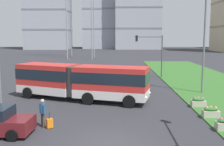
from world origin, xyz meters
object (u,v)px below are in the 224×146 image
at_px(articulated_bus, 80,81).
at_px(apartment_tower_west, 48,2).
at_px(rolling_suitcase, 50,123).
at_px(streetlight_median, 204,39).
at_px(flower_planter_1, 211,112).
at_px(pedestrian_crossing, 43,111).
at_px(traffic_light_far_right, 153,49).
at_px(flower_planter_2, 198,102).

distance_m(articulated_bus, apartment_tower_west, 100.18).
xyz_separation_m(rolling_suitcase, streetlight_median, (12.24, 10.03, 4.87)).
bearing_deg(flower_planter_1, pedestrian_crossing, -169.55).
relative_size(pedestrian_crossing, traffic_light_far_right, 0.31).
distance_m(rolling_suitcase, streetlight_median, 16.56).
height_order(pedestrian_crossing, streetlight_median, streetlight_median).
bearing_deg(streetlight_median, traffic_light_far_right, 110.09).
bearing_deg(traffic_light_far_right, streetlight_median, -69.91).
xyz_separation_m(flower_planter_1, streetlight_median, (1.90, 7.84, 4.76)).
xyz_separation_m(articulated_bus, flower_planter_2, (9.49, -2.28, -1.23)).
bearing_deg(traffic_light_far_right, flower_planter_2, -83.64).
bearing_deg(articulated_bus, apartment_tower_west, 106.10).
bearing_deg(flower_planter_2, streetlight_median, 69.60).
bearing_deg(articulated_bus, rolling_suitcase, -96.74).
bearing_deg(rolling_suitcase, streetlight_median, 39.34).
xyz_separation_m(articulated_bus, rolling_suitcase, (-0.85, -7.21, -1.34)).
height_order(flower_planter_1, streetlight_median, streetlight_median).
height_order(streetlight_median, apartment_tower_west, apartment_tower_west).
relative_size(rolling_suitcase, flower_planter_1, 0.88).
bearing_deg(apartment_tower_west, streetlight_median, -67.14).
xyz_separation_m(flower_planter_1, apartment_tower_west, (-36.77, 99.55, 20.07)).
relative_size(flower_planter_2, traffic_light_far_right, 0.20).
relative_size(traffic_light_far_right, streetlight_median, 0.59).
bearing_deg(apartment_tower_west, traffic_light_far_right, -66.81).
height_order(flower_planter_2, apartment_tower_west, apartment_tower_west).
distance_m(pedestrian_crossing, apartment_tower_west, 106.61).
xyz_separation_m(streetlight_median, apartment_tower_west, (-38.67, 91.71, 15.31)).
bearing_deg(apartment_tower_west, articulated_bus, -73.90).
relative_size(flower_planter_1, flower_planter_2, 1.00).
distance_m(flower_planter_2, apartment_tower_west, 105.49).
bearing_deg(streetlight_median, rolling_suitcase, -140.66).
distance_m(flower_planter_1, traffic_light_far_right, 17.97).
xyz_separation_m(articulated_bus, apartment_tower_west, (-27.28, 94.53, 18.84)).
relative_size(traffic_light_far_right, apartment_tower_west, 0.14).
xyz_separation_m(articulated_bus, streetlight_median, (11.39, 2.83, 3.53)).
xyz_separation_m(flower_planter_2, traffic_light_far_right, (-1.65, 14.82, 3.47)).
xyz_separation_m(pedestrian_crossing, apartment_tower_west, (-25.98, 101.54, 19.49)).
bearing_deg(traffic_light_far_right, flower_planter_1, -84.62).
distance_m(articulated_bus, pedestrian_crossing, 7.16).
relative_size(pedestrian_crossing, streetlight_median, 0.18).
height_order(pedestrian_crossing, flower_planter_2, pedestrian_crossing).
xyz_separation_m(flower_planter_1, traffic_light_far_right, (-1.65, 17.56, 3.47)).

